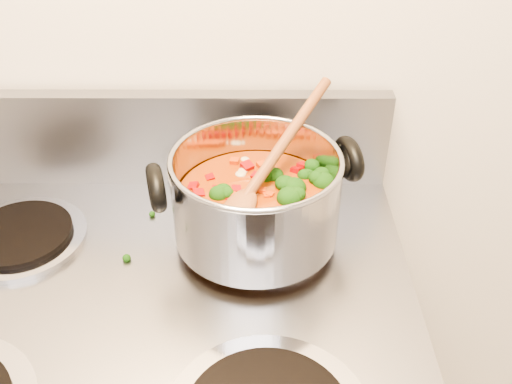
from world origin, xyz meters
TOP-DOWN VIEW (x-y plane):
  - stockpot at (0.16, 1.31)m, footprint 0.30×0.24m
  - wooden_spoon at (0.17, 1.32)m, footprint 0.18×0.25m
  - cooktop_crumbs at (0.14, 1.38)m, footprint 0.34×0.19m

SIDE VIEW (x-z plane):
  - cooktop_crumbs at x=0.14m, z-range 0.92..0.93m
  - stockpot at x=0.16m, z-range 0.92..1.07m
  - wooden_spoon at x=0.17m, z-range 0.97..1.09m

